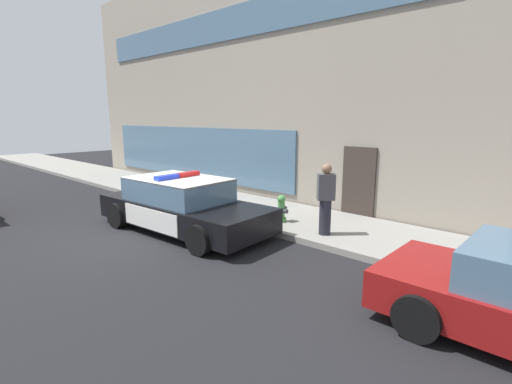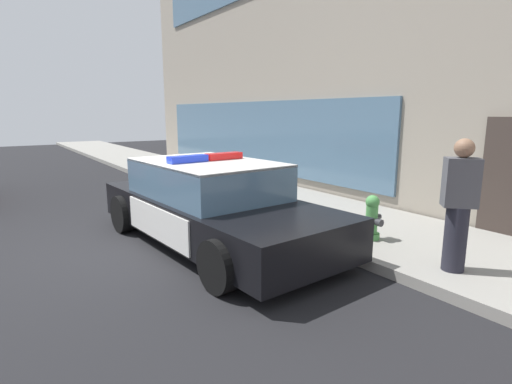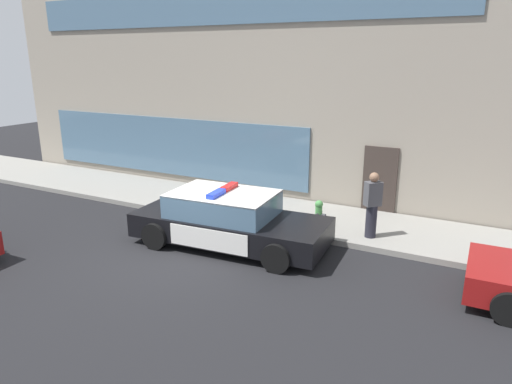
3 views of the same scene
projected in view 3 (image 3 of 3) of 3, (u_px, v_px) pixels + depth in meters
name	position (u px, v px, depth m)	size (l,w,h in m)	color
ground	(174.00, 257.00, 11.06)	(48.00, 48.00, 0.00)	black
sidewalk	(250.00, 209.00, 14.33)	(48.00, 2.87, 0.15)	gray
storefront_building	(278.00, 66.00, 19.35)	(18.71, 9.60, 8.57)	gray
police_cruiser	(228.00, 220.00, 11.56)	(5.01, 2.39, 1.49)	black
fire_hydrant	(319.00, 214.00, 12.57)	(0.34, 0.39, 0.73)	#4C994C
pedestrian_on_sidewalk	(372.00, 205.00, 11.64)	(0.47, 0.46, 1.71)	#23232D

